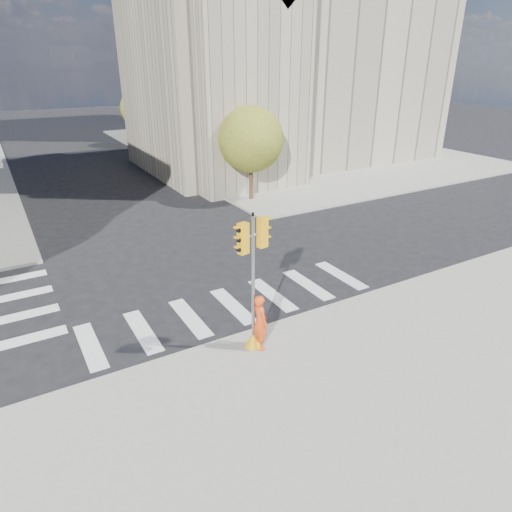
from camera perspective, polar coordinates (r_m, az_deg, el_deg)
The scene contains 12 objects.
ground at distance 19.54m, azimuth -5.34°, elevation -3.61°, with size 160.00×160.00×0.00m, color black.
sidewalk_near at distance 12.33m, azimuth 19.10°, elevation -23.82°, with size 30.00×14.00×0.15m, color gray.
sidewalk_far_right at distance 50.65m, azimuth 2.88°, elevation 13.58°, with size 28.00×40.00×0.15m, color gray.
civic_building at distance 41.73m, azimuth 3.10°, elevation 21.36°, with size 26.00×16.00×19.39m.
office_tower at distance 65.06m, azimuth -3.84°, elevation 28.98°, with size 20.00×18.00×30.00m, color #9EA0A3.
tree_re_near at distance 30.10m, azimuth -0.65°, elevation 14.36°, with size 4.20×4.20×6.16m.
tree_re_mid at distance 40.84m, azimuth -9.34°, elevation 16.95°, with size 4.60×4.60×6.66m.
tree_re_far at distance 52.21m, azimuth -14.36°, elevation 17.42°, with size 4.00×4.00×5.88m.
lamp_near at distance 33.75m, azimuth -3.37°, elevation 16.23°, with size 0.35×0.18×8.11m.
lamp_far at distance 46.60m, azimuth -11.60°, elevation 17.87°, with size 0.35×0.18×8.11m.
traffic_signal at distance 14.32m, azimuth -0.36°, elevation -4.71°, with size 1.08×0.56×4.62m.
photographer at distance 14.77m, azimuth 0.51°, elevation -8.27°, with size 0.70×0.46×1.92m, color #E34715.
Camera 1 is at (-7.09, -15.87, 8.92)m, focal length 32.00 mm.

